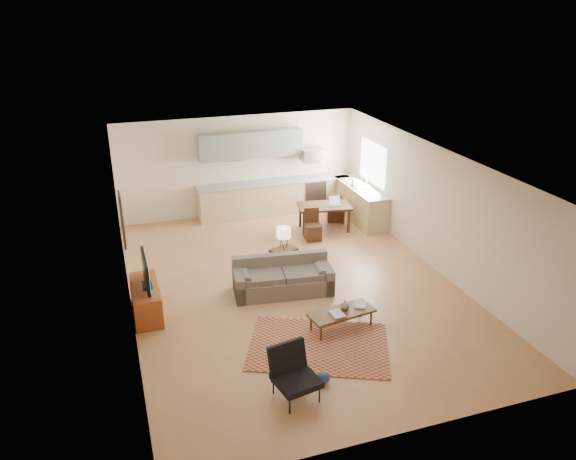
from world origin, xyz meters
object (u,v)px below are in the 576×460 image
object	(u,v)px
coffee_table	(341,320)
dining_table	(324,218)
sofa	(283,276)
armchair	(296,376)
console_table	(284,262)
tv_credenza	(146,300)

from	to	relation	value
coffee_table	dining_table	bearing A→B (deg)	63.08
sofa	coffee_table	distance (m)	1.74
coffee_table	armchair	distance (m)	2.09
coffee_table	console_table	bearing A→B (deg)	89.24
coffee_table	console_table	xyz separation A→B (m)	(-0.34, 2.34, 0.13)
tv_credenza	armchair	bearing A→B (deg)	-59.13
armchair	tv_credenza	world-z (taller)	armchair
coffee_table	dining_table	size ratio (longest dim) A/B	0.91
sofa	coffee_table	world-z (taller)	sofa
tv_credenza	console_table	distance (m)	3.04
sofa	armchair	distance (m)	3.27
console_table	tv_credenza	bearing A→B (deg)	170.76
sofa	armchair	xyz separation A→B (m)	(-0.82, -3.16, 0.05)
armchair	tv_credenza	distance (m)	3.70
coffee_table	dining_table	world-z (taller)	dining_table
sofa	dining_table	size ratio (longest dim) A/B	1.55
console_table	dining_table	distance (m)	2.73
armchair	dining_table	size ratio (longest dim) A/B	0.61
armchair	dining_table	xyz separation A→B (m)	(2.83, 5.96, -0.07)
coffee_table	tv_credenza	world-z (taller)	tv_credenza
armchair	console_table	size ratio (longest dim) A/B	1.29
tv_credenza	coffee_table	bearing A→B (deg)	-26.42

